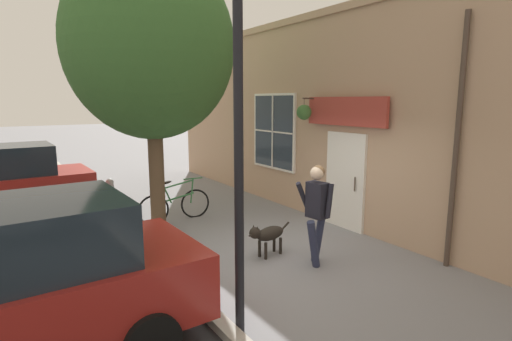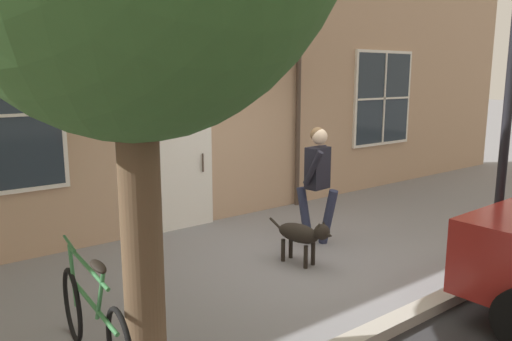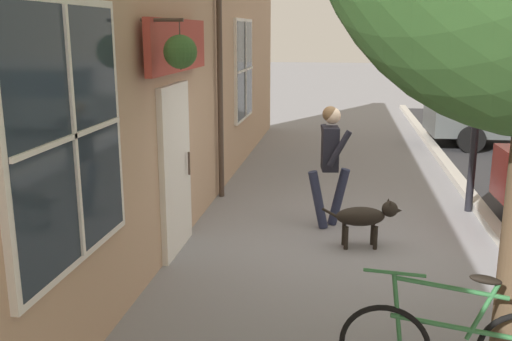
{
  "view_description": "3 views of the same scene",
  "coord_description": "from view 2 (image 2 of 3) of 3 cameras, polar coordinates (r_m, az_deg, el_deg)",
  "views": [
    {
      "loc": [
        4.1,
        5.5,
        2.77
      ],
      "look_at": [
        -0.37,
        -1.33,
        1.34
      ],
      "focal_mm": 28.0,
      "sensor_mm": 36.0,
      "label": 1
    },
    {
      "loc": [
        4.74,
        -4.38,
        2.46
      ],
      "look_at": [
        0.13,
        -0.82,
        1.33
      ],
      "focal_mm": 35.0,
      "sensor_mm": 36.0,
      "label": 2
    },
    {
      "loc": [
        -0.15,
        -7.16,
        2.71
      ],
      "look_at": [
        -1.06,
        -1.19,
        1.23
      ],
      "focal_mm": 40.0,
      "sensor_mm": 36.0,
      "label": 3
    }
  ],
  "objects": [
    {
      "name": "leaning_bicycle",
      "position": [
        4.68,
        -18.08,
        -16.0
      ],
      "size": [
        1.74,
        0.16,
        1.0
      ],
      "color": "black",
      "rests_on": "ground_plane"
    },
    {
      "name": "storefront_facade",
      "position": [
        8.33,
        -6.01,
        10.36
      ],
      "size": [
        0.95,
        18.0,
        4.76
      ],
      "color": "tan",
      "rests_on": "ground_plane"
    },
    {
      "name": "ground_plane",
      "position": [
        6.9,
        4.78,
        -9.97
      ],
      "size": [
        90.0,
        90.0,
        0.0
      ],
      "primitive_type": "plane",
      "color": "gray"
    },
    {
      "name": "pedestrian_walking",
      "position": [
        7.25,
        7.06,
        -0.43
      ],
      "size": [
        0.6,
        0.55,
        1.73
      ],
      "color": "#282D47",
      "rests_on": "ground_plane"
    },
    {
      "name": "dog_on_leash",
      "position": [
        6.57,
        5.31,
        -7.25
      ],
      "size": [
        1.03,
        0.37,
        0.64
      ],
      "color": "black",
      "rests_on": "ground_plane"
    }
  ]
}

